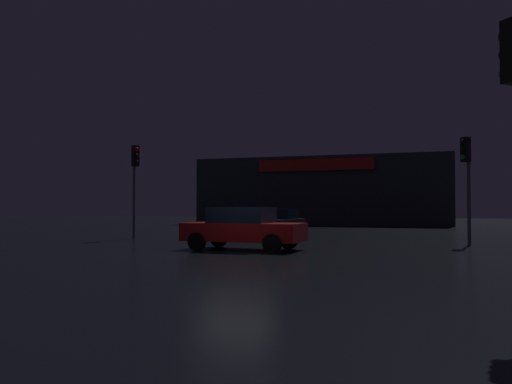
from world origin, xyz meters
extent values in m
plane|color=black|center=(0.00, 0.00, 0.00)|extent=(120.00, 120.00, 0.00)
cube|color=#33383D|center=(-3.95, 31.13, 2.88)|extent=(21.67, 6.69, 5.76)
cube|color=red|center=(-3.95, 27.64, 4.98)|extent=(9.64, 0.24, 0.97)
cylinder|color=#595B60|center=(7.12, 7.22, 2.14)|extent=(0.14, 0.14, 4.28)
cube|color=black|center=(7.02, 7.11, 3.79)|extent=(0.41, 0.41, 0.99)
sphere|color=black|center=(6.90, 7.00, 4.09)|extent=(0.20, 0.20, 0.20)
sphere|color=black|center=(6.90, 7.00, 3.79)|extent=(0.20, 0.20, 0.20)
sphere|color=#19D13F|center=(6.90, 7.00, 3.50)|extent=(0.20, 0.20, 0.20)
sphere|color=black|center=(7.12, -7.53, 3.93)|extent=(0.20, 0.20, 0.20)
sphere|color=black|center=(7.12, -7.53, 3.67)|extent=(0.20, 0.20, 0.20)
sphere|color=#19D13F|center=(7.12, -7.53, 3.40)|extent=(0.20, 0.20, 0.20)
cylinder|color=#595B60|center=(-7.71, 6.40, 2.21)|extent=(0.13, 0.13, 4.42)
cube|color=black|center=(-7.59, 6.30, 3.93)|extent=(0.40, 0.41, 0.98)
sphere|color=red|center=(-7.46, 6.20, 4.22)|extent=(0.20, 0.20, 0.20)
sphere|color=black|center=(-7.46, 6.20, 3.93)|extent=(0.20, 0.20, 0.20)
sphere|color=black|center=(-7.46, 6.20, 3.63)|extent=(0.20, 0.20, 0.20)
cube|color=black|center=(-1.82, 10.46, 0.61)|extent=(1.83, 4.35, 0.57)
cube|color=black|center=(-1.81, 10.72, 1.15)|extent=(1.59, 1.91, 0.51)
cylinder|color=black|center=(-1.01, 9.02, 0.33)|extent=(0.24, 0.67, 0.66)
cylinder|color=black|center=(-2.71, 9.07, 0.33)|extent=(0.24, 0.67, 0.66)
cylinder|color=black|center=(-0.93, 11.86, 0.33)|extent=(0.24, 0.67, 0.66)
cylinder|color=black|center=(-2.63, 11.91, 0.33)|extent=(0.24, 0.67, 0.66)
cube|color=#A51414|center=(-0.48, 2.06, 0.63)|extent=(4.27, 1.92, 0.63)
cube|color=black|center=(-0.56, 2.06, 1.23)|extent=(2.13, 1.67, 0.56)
cylinder|color=black|center=(-1.90, 1.21, 0.32)|extent=(0.64, 0.24, 0.63)
cylinder|color=black|center=(-1.84, 3.00, 0.32)|extent=(0.64, 0.24, 0.63)
cylinder|color=black|center=(0.87, 1.12, 0.32)|extent=(0.64, 0.24, 0.63)
cylinder|color=black|center=(0.93, 2.90, 0.32)|extent=(0.64, 0.24, 0.63)
camera|label=1|loc=(6.32, -15.83, 1.52)|focal=37.96mm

